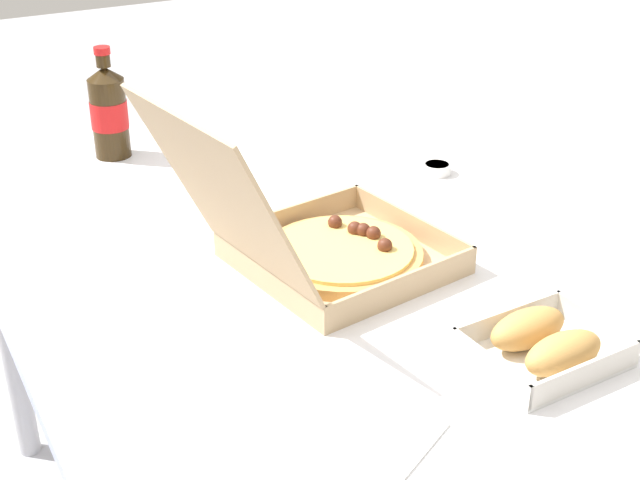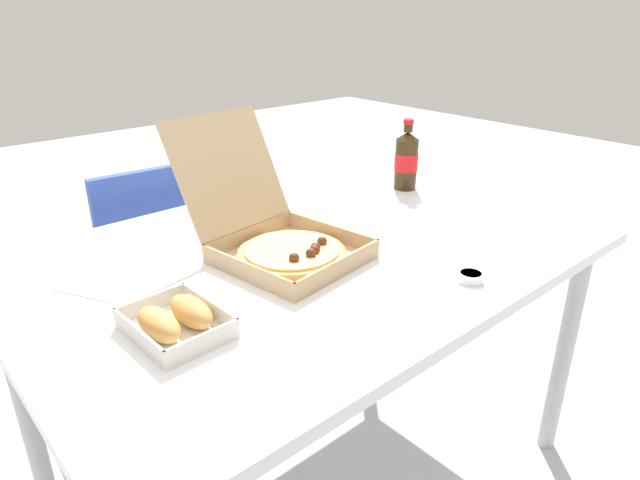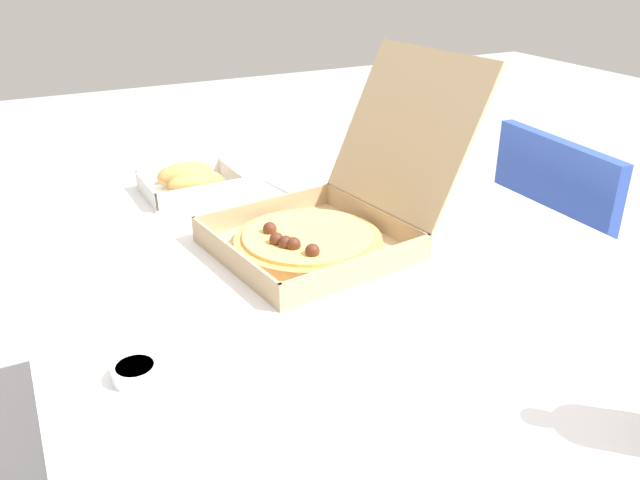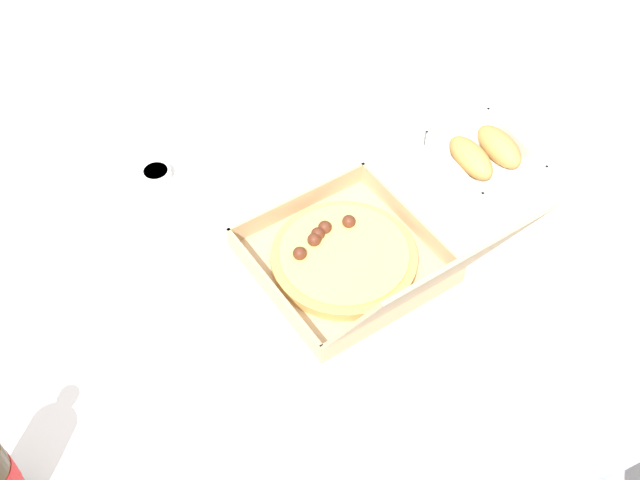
# 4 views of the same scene
# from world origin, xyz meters

# --- Properties ---
(dining_table) EXTENTS (1.40, 0.96, 0.73)m
(dining_table) POSITION_xyz_m (0.00, 0.00, 0.66)
(dining_table) COLOR white
(dining_table) RESTS_ON ground_plane
(pizza_box_open) EXTENTS (0.35, 0.46, 0.31)m
(pizza_box_open) POSITION_xyz_m (-0.08, 0.01, 0.78)
(pizza_box_open) COLOR tan
(pizza_box_open) RESTS_ON dining_table
(bread_side_box) EXTENTS (0.16, 0.20, 0.06)m
(bread_side_box) POSITION_xyz_m (-0.43, -0.13, 0.76)
(bread_side_box) COLOR white
(bread_side_box) RESTS_ON dining_table
(cola_bottle) EXTENTS (0.07, 0.07, 0.22)m
(cola_bottle) POSITION_xyz_m (0.54, 0.15, 0.83)
(cola_bottle) COLOR #33230F
(cola_bottle) RESTS_ON dining_table
(paper_menu) EXTENTS (0.26, 0.23, 0.00)m
(paper_menu) POSITION_xyz_m (-0.43, 0.17, 0.74)
(paper_menu) COLOR white
(paper_menu) RESTS_ON dining_table
(dipping_sauce_cup) EXTENTS (0.06, 0.06, 0.02)m
(dipping_sauce_cup) POSITION_xyz_m (0.14, -0.37, 0.75)
(dipping_sauce_cup) COLOR white
(dipping_sauce_cup) RESTS_ON dining_table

